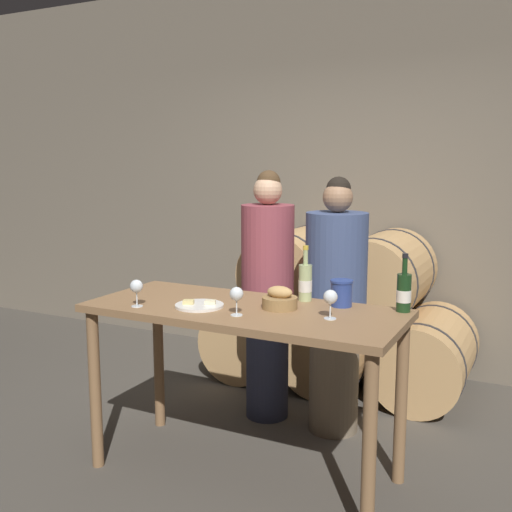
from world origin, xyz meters
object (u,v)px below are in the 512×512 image
Objects in this scene: person_right at (335,307)px; blue_crock at (342,292)px; wine_bottle_red at (404,292)px; wine_glass_left at (237,295)px; wine_glass_center at (330,298)px; bread_basket at (280,300)px; wine_glass_far_left at (136,287)px; cheese_plate at (199,305)px; tasting_table at (244,331)px; person_left at (268,295)px; wine_bottle_white at (305,282)px.

person_right is 0.56m from blue_crock.
wine_glass_left is at bearing -147.92° from wine_bottle_red.
wine_bottle_red reaches higher than wine_glass_center.
bread_basket is 1.28× the size of wine_glass_far_left.
tasting_table is at bearing 25.06° from cheese_plate.
tasting_table is at bearing 105.97° from wine_glass_left.
person_left is 5.36× the size of wine_bottle_white.
cheese_plate is 1.77× the size of wine_glass_left.
person_right is at bearing 107.17° from wine_glass_center.
wine_glass_left is (0.55, 0.08, 0.00)m from wine_glass_far_left.
wine_bottle_white is at bearing 50.39° from tasting_table.
tasting_table is 0.26m from bread_basket.
wine_bottle_red is at bearing -41.17° from person_right.
person_right reaches higher than blue_crock.
wine_glass_left is (-0.20, -0.90, 0.24)m from person_right.
wine_glass_far_left and wine_glass_left have the same top height.
bread_basket is 0.42m from cheese_plate.
cheese_plate is at bearing -118.92° from person_right.
person_left is 1.04m from wine_glass_far_left.
wine_glass_far_left reaches higher than tasting_table.
wine_glass_far_left is (-0.68, -0.30, 0.06)m from bread_basket.
tasting_table is 0.27m from cheese_plate.
wine_bottle_red is 2.07× the size of wine_glass_left.
wine_glass_far_left reaches higher than blue_crock.
person_left is 11.67× the size of blue_crock.
wine_glass_center is (0.23, -0.75, 0.24)m from person_right.
cheese_plate is (-0.46, -0.83, 0.14)m from person_right.
person_left is 11.33× the size of wine_glass_left.
wine_bottle_white is at bearing 67.56° from wine_glass_left.
wine_glass_left is at bearing -112.44° from wine_bottle_white.
blue_crock is at bearing 97.32° from wine_glass_center.
wine_glass_center is at bearing -49.94° from wine_bottle_white.
wine_glass_far_left is (-0.50, -0.24, 0.23)m from tasting_table.
person_left is 11.33× the size of wine_glass_center.
person_left reaches higher than wine_glass_center.
person_right is at bearing -0.01° from person_left.
person_left is (-0.21, 0.73, 0.02)m from tasting_table.
person_left is at bearing 179.99° from person_right.
wine_bottle_red is 2.07× the size of wine_glass_center.
person_left is 8.87× the size of bread_basket.
wine_bottle_white reaches higher than wine_glass_center.
cheese_plate is 1.77× the size of wine_glass_far_left.
blue_crock is 0.27m from wine_glass_center.
wine_glass_left is (0.05, -0.17, 0.23)m from tasting_table.
cheese_plate is 0.70m from wine_glass_center.
wine_bottle_red reaches higher than tasting_table.
person_right is 11.10× the size of wine_glass_left.
wine_bottle_red reaches higher than cheese_plate.
person_right is 11.10× the size of wine_glass_center.
wine_bottle_red is at bearing 32.08° from wine_glass_left.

